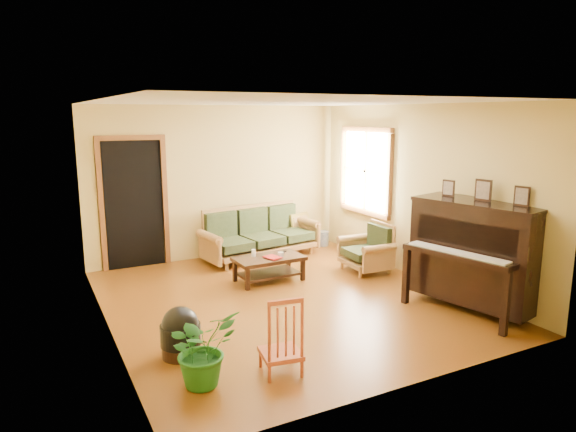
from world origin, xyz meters
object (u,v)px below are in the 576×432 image
armchair (366,248)px  piano (476,256)px  coffee_table (269,269)px  footstool (181,338)px  sofa (261,233)px  potted_plant (202,348)px  red_chair (281,334)px  ceramic_crock (323,238)px

armchair → piano: (0.30, -1.93, 0.31)m
coffee_table → piano: size_ratio=0.65×
footstool → piano: bearing=-6.3°
sofa → potted_plant: (-2.24, -3.63, -0.09)m
red_chair → coffee_table: bearing=76.2°
ceramic_crock → potted_plant: potted_plant is taller
piano → coffee_table: bearing=117.3°
footstool → potted_plant: bearing=-87.7°
armchair → red_chair: red_chair is taller
sofa → red_chair: size_ratio=2.60×
red_chair → armchair: bearing=50.0°
red_chair → ceramic_crock: (2.89, 3.99, -0.26)m
red_chair → potted_plant: red_chair is taller
armchair → potted_plant: armchair is taller
coffee_table → footstool: (-1.84, -1.78, 0.01)m
coffee_table → piano: piano is taller
armchair → piano: piano is taller
coffee_table → red_chair: red_chair is taller
piano → red_chair: size_ratio=1.98×
sofa → armchair: (1.14, -1.47, -0.06)m
footstool → red_chair: (0.76, -0.78, 0.20)m
potted_plant → ceramic_crock: bearing=46.8°
coffee_table → potted_plant: (-1.82, -2.43, 0.17)m
footstool → ceramic_crock: footstool is taller
armchair → ceramic_crock: bearing=84.1°
piano → footstool: size_ratio=3.81×
footstool → red_chair: red_chair is taller
sofa → piano: bearing=-75.3°
armchair → footstool: armchair is taller
piano → footstool: piano is taller
red_chair → potted_plant: size_ratio=1.12×
armchair → piano: bearing=-79.0°
piano → sofa: bearing=99.9°
footstool → red_chair: 1.11m
ceramic_crock → coffee_table: bearing=-141.6°
footstool → red_chair: size_ratio=0.52×
sofa → armchair: 1.86m
armchair → potted_plant: (-3.38, -2.16, -0.03)m
potted_plant → piano: bearing=3.6°
coffee_table → armchair: (1.57, -0.26, 0.20)m
coffee_table → potted_plant: potted_plant is taller
footstool → coffee_table: bearing=44.0°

